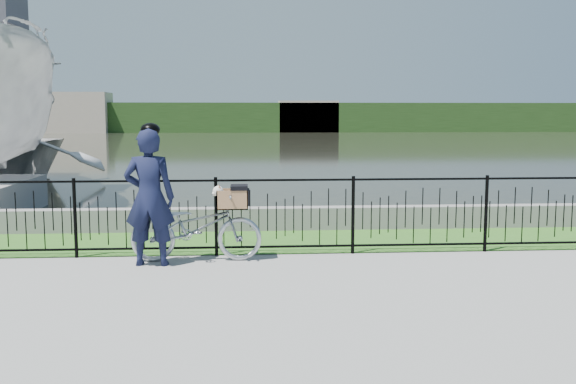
{
  "coord_description": "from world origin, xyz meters",
  "views": [
    {
      "loc": [
        -0.59,
        -7.6,
        2.08
      ],
      "look_at": [
        0.0,
        1.0,
        1.0
      ],
      "focal_mm": 40.0,
      "sensor_mm": 36.0,
      "label": 1
    }
  ],
  "objects": [
    {
      "name": "water",
      "position": [
        0.0,
        33.0,
        0.0
      ],
      "size": [
        120.0,
        120.0,
        0.0
      ],
      "primitive_type": "plane",
      "color": "#292A1F",
      "rests_on": "ground"
    },
    {
      "name": "far_building_left",
      "position": [
        -18.0,
        58.0,
        2.0
      ],
      "size": [
        8.0,
        4.0,
        4.0
      ],
      "primitive_type": "cube",
      "color": "#A89987",
      "rests_on": "ground"
    },
    {
      "name": "bicycle_rig",
      "position": [
        -1.25,
        1.29,
        0.49
      ],
      "size": [
        1.82,
        0.64,
        1.08
      ],
      "color": "#A9AFB6",
      "rests_on": "ground"
    },
    {
      "name": "far_treeline",
      "position": [
        0.0,
        60.0,
        1.5
      ],
      "size": [
        120.0,
        6.0,
        3.0
      ],
      "primitive_type": "cube",
      "color": "#25451A",
      "rests_on": "ground"
    },
    {
      "name": "far_building_right",
      "position": [
        6.0,
        58.5,
        1.6
      ],
      "size": [
        6.0,
        3.0,
        3.2
      ],
      "primitive_type": "cube",
      "color": "#A89987",
      "rests_on": "ground"
    },
    {
      "name": "cyclist",
      "position": [
        -1.87,
        1.08,
        0.95
      ],
      "size": [
        0.7,
        0.48,
        1.94
      ],
      "color": "black",
      "rests_on": "ground"
    },
    {
      "name": "fence",
      "position": [
        0.0,
        1.6,
        0.58
      ],
      "size": [
        14.0,
        0.06,
        1.15
      ],
      "primitive_type": null,
      "color": "black",
      "rests_on": "ground"
    },
    {
      "name": "grass_strip",
      "position": [
        0.0,
        2.6,
        0.0
      ],
      "size": [
        60.0,
        2.0,
        0.01
      ],
      "primitive_type": "cube",
      "color": "#33651F",
      "rests_on": "ground"
    },
    {
      "name": "ground",
      "position": [
        0.0,
        0.0,
        0.0
      ],
      "size": [
        120.0,
        120.0,
        0.0
      ],
      "primitive_type": "plane",
      "color": "gray",
      "rests_on": "ground"
    },
    {
      "name": "quay_wall",
      "position": [
        0.0,
        3.6,
        0.2
      ],
      "size": [
        60.0,
        0.3,
        0.4
      ],
      "primitive_type": "cube",
      "color": "gray",
      "rests_on": "ground"
    }
  ]
}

